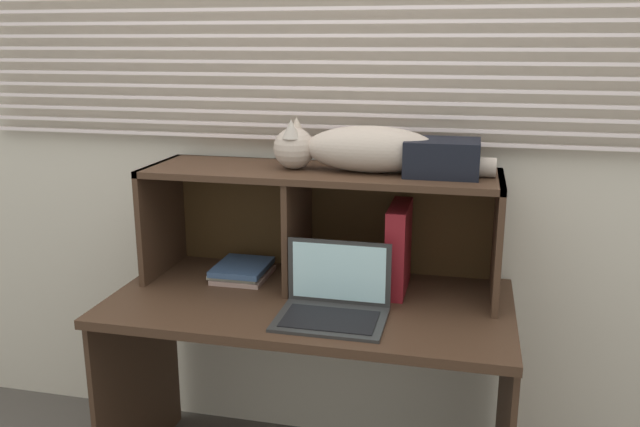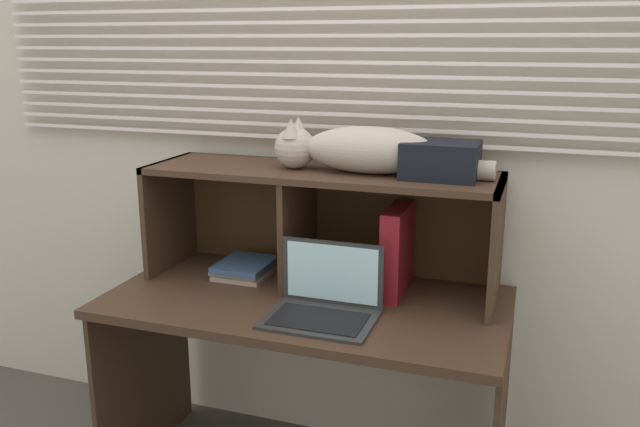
{
  "view_description": "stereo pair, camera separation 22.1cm",
  "coord_description": "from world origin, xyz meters",
  "px_view_note": "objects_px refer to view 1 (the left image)",
  "views": [
    {
      "loc": [
        0.49,
        -1.78,
        1.54
      ],
      "look_at": [
        0.0,
        0.32,
        0.97
      ],
      "focal_mm": 36.94,
      "sensor_mm": 36.0,
      "label": 1
    },
    {
      "loc": [
        0.7,
        -1.72,
        1.54
      ],
      "look_at": [
        0.0,
        0.32,
        0.97
      ],
      "focal_mm": 36.94,
      "sensor_mm": 36.0,
      "label": 2
    }
  ],
  "objects_px": {
    "book_stack": "(242,270)",
    "binder_upright": "(399,248)",
    "laptop": "(334,302)",
    "storage_box": "(442,158)",
    "cat": "(360,149)"
  },
  "relations": [
    {
      "from": "book_stack",
      "to": "binder_upright",
      "type": "bearing_deg",
      "value": 0.36
    },
    {
      "from": "cat",
      "to": "binder_upright",
      "type": "relative_size",
      "value": 2.45
    },
    {
      "from": "cat",
      "to": "laptop",
      "type": "distance_m",
      "value": 0.51
    },
    {
      "from": "laptop",
      "to": "storage_box",
      "type": "xyz_separation_m",
      "value": [
        0.29,
        0.26,
        0.42
      ]
    },
    {
      "from": "cat",
      "to": "binder_upright",
      "type": "bearing_deg",
      "value": 0.0
    },
    {
      "from": "book_stack",
      "to": "laptop",
      "type": "bearing_deg",
      "value": -33.88
    },
    {
      "from": "book_stack",
      "to": "cat",
      "type": "bearing_deg",
      "value": 0.47
    },
    {
      "from": "cat",
      "to": "storage_box",
      "type": "bearing_deg",
      "value": 0.0
    },
    {
      "from": "book_stack",
      "to": "storage_box",
      "type": "xyz_separation_m",
      "value": [
        0.68,
        0.0,
        0.43
      ]
    },
    {
      "from": "binder_upright",
      "to": "book_stack",
      "type": "bearing_deg",
      "value": -179.64
    },
    {
      "from": "laptop",
      "to": "book_stack",
      "type": "relative_size",
      "value": 1.45
    },
    {
      "from": "cat",
      "to": "book_stack",
      "type": "height_order",
      "value": "cat"
    },
    {
      "from": "binder_upright",
      "to": "book_stack",
      "type": "distance_m",
      "value": 0.57
    },
    {
      "from": "cat",
      "to": "binder_upright",
      "type": "xyz_separation_m",
      "value": [
        0.14,
        0.0,
        -0.33
      ]
    },
    {
      "from": "cat",
      "to": "laptop",
      "type": "xyz_separation_m",
      "value": [
        -0.03,
        -0.26,
        -0.43
      ]
    }
  ]
}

